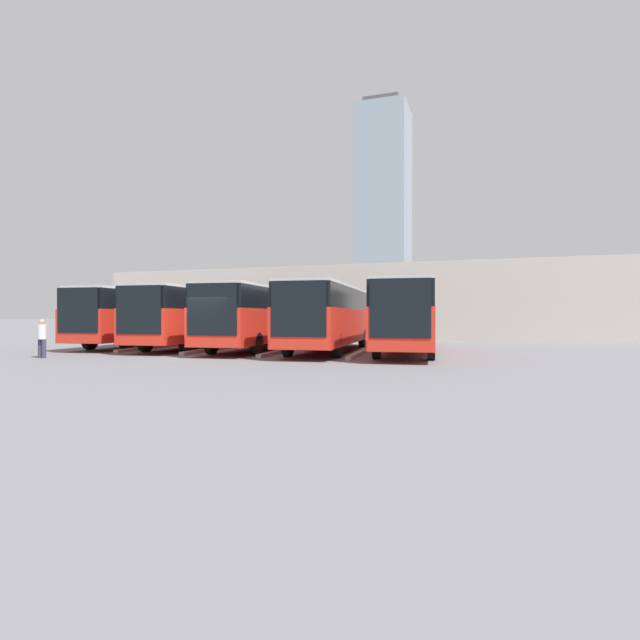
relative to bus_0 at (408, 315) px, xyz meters
name	(u,v)px	position (x,y,z in m)	size (l,w,h in m)	color
ground_plane	(204,358)	(7.64, 5.42, -1.79)	(600.00, 600.00, 0.00)	slate
bus_0	(408,315)	(0.00, 0.00, 0.00)	(3.74, 12.05, 3.20)	red
curb_divider_0	(359,353)	(1.91, 1.75, -1.72)	(0.24, 6.01, 0.15)	#9E9E99
bus_1	(330,315)	(3.82, 0.12, 0.00)	(3.74, 12.05, 3.20)	red
curb_divider_1	(280,351)	(5.73, 1.88, -1.72)	(0.24, 6.01, 0.15)	#9E9E99
bus_2	(261,315)	(7.64, -0.02, 0.00)	(3.74, 12.05, 3.20)	red
curb_divider_2	(211,349)	(9.55, 1.74, -1.72)	(0.24, 6.01, 0.15)	#9E9E99
bus_3	(200,315)	(11.46, -0.29, 0.00)	(3.74, 12.05, 3.20)	red
curb_divider_3	(151,348)	(13.37, 1.46, -1.72)	(0.24, 6.01, 0.15)	#9E9E99
bus_4	(148,315)	(15.28, -0.73, 0.00)	(3.74, 12.05, 3.20)	red
pedestrian	(42,337)	(13.94, 7.70, -0.93)	(0.38, 0.36, 1.61)	#38384C
station_building	(354,303)	(7.64, -18.46, 1.07)	(41.41, 14.50, 5.67)	beige
office_tower	(383,213)	(33.88, -155.20, 37.45)	(17.98, 17.98, 79.69)	#93A8B7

